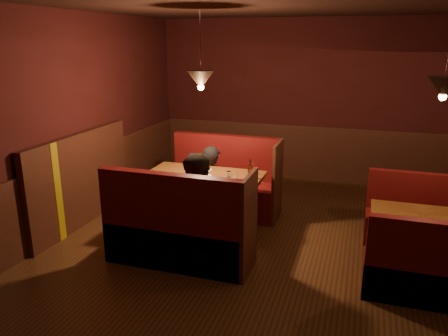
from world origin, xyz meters
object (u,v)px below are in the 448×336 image
(second_bench_near, at_px, (432,276))
(second_bench_far, at_px, (418,222))
(diner_a, at_px, (211,171))
(main_table, at_px, (203,189))
(main_bench_far, at_px, (225,188))
(diner_b, at_px, (200,192))
(second_table, at_px, (424,230))
(main_bench_near, at_px, (179,235))

(second_bench_near, bearing_deg, second_bench_far, 90.00)
(diner_a, bearing_deg, main_table, 110.44)
(main_table, relative_size, main_bench_far, 0.91)
(main_bench_far, distance_m, diner_b, 1.52)
(second_table, height_order, second_bench_far, second_bench_far)
(diner_a, distance_m, diner_b, 1.18)
(second_bench_near, distance_m, diner_b, 2.58)
(diner_a, height_order, diner_b, diner_b)
(second_bench_far, height_order, diner_b, diner_b)
(main_table, bearing_deg, second_bench_near, -16.72)
(second_table, height_order, diner_a, diner_a)
(main_bench_near, bearing_deg, diner_b, 60.86)
(main_bench_far, relative_size, second_bench_far, 1.32)
(diner_b, bearing_deg, main_bench_far, 79.02)
(second_table, relative_size, second_bench_near, 0.90)
(second_table, distance_m, second_bench_near, 0.71)
(second_bench_far, bearing_deg, main_bench_far, 173.55)
(second_table, relative_size, second_bench_far, 0.90)
(diner_a, relative_size, diner_b, 0.89)
(main_table, xyz_separation_m, main_bench_far, (0.02, 0.87, -0.27))
(main_table, height_order, second_table, main_table)
(main_table, bearing_deg, second_bench_far, 11.84)
(main_bench_near, distance_m, second_bench_near, 2.68)
(main_table, xyz_separation_m, second_bench_far, (2.70, 0.57, -0.34))
(diner_b, bearing_deg, second_bench_near, -22.68)
(second_bench_far, bearing_deg, main_bench_near, -151.84)
(main_bench_far, bearing_deg, second_bench_far, -6.45)
(main_table, bearing_deg, main_bench_far, 88.86)
(main_bench_far, bearing_deg, main_table, -91.14)
(second_bench_far, bearing_deg, second_table, -92.20)
(main_bench_far, relative_size, second_table, 1.46)
(main_bench_far, distance_m, second_bench_near, 3.16)
(second_bench_near, relative_size, diner_a, 0.89)
(second_table, height_order, diner_b, diner_b)
(second_bench_far, bearing_deg, second_bench_near, -90.00)
(main_table, height_order, second_bench_far, main_table)
(main_bench_far, distance_m, main_bench_near, 1.74)
(main_bench_far, bearing_deg, second_table, -20.47)
(main_bench_far, height_order, second_bench_near, main_bench_far)
(main_table, bearing_deg, main_bench_near, -88.86)
(main_bench_near, relative_size, diner_b, 1.04)
(second_table, bearing_deg, main_table, 177.37)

